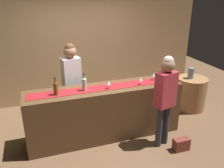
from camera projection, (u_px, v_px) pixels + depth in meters
ground_plane at (105, 135)px, 4.55m from camera, size 10.00×10.00×0.00m
back_wall at (81, 41)px, 5.69m from camera, size 6.00×0.12×2.90m
bar_counter at (105, 112)px, 4.37m from camera, size 2.79×0.60×0.98m
counter_runner_cloth at (105, 87)px, 4.19m from camera, size 2.65×0.28×0.01m
wine_bottle_amber at (56, 89)px, 3.85m from camera, size 0.07×0.07×0.30m
wine_bottle_clear at (84, 84)px, 4.02m from camera, size 0.07×0.07×0.30m
wine_glass_near_customer at (108, 83)px, 4.10m from camera, size 0.07×0.07×0.14m
wine_glass_mid_counter at (154, 75)px, 4.49m from camera, size 0.07×0.07×0.14m
wine_glass_far_end at (141, 79)px, 4.26m from camera, size 0.07×0.07×0.14m
bartender at (72, 77)px, 4.53m from camera, size 0.37×0.27×1.69m
customer_sipping at (165, 93)px, 3.92m from camera, size 0.38×0.28×1.63m
round_side_table at (191, 93)px, 5.47m from camera, size 0.68×0.68×0.74m
vase_on_side_table at (191, 73)px, 5.28m from camera, size 0.13×0.13×0.24m
handbag at (181, 144)px, 4.09m from camera, size 0.28×0.14×0.22m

